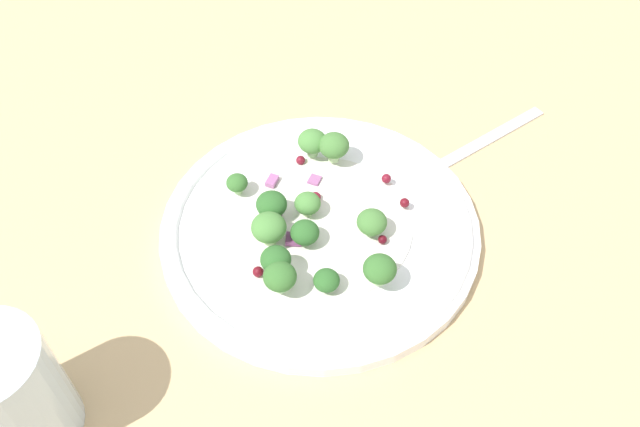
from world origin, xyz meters
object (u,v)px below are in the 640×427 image
(plate, at_px, (320,227))
(fork, at_px, (465,151))
(broccoli_floret_0, at_px, (308,204))
(broccoli_floret_2, at_px, (329,282))
(broccoli_floret_1, at_px, (237,183))
(water_glass, at_px, (8,394))

(plate, relative_size, fork, 1.70)
(broccoli_floret_0, distance_m, broccoli_floret_2, 0.08)
(plate, xyz_separation_m, broccoli_floret_2, (-0.06, -0.03, 0.02))
(plate, xyz_separation_m, broccoli_floret_1, (0.01, 0.08, 0.02))
(plate, bearing_deg, broccoli_floret_1, 85.85)
(plate, relative_size, water_glass, 2.72)
(broccoli_floret_1, relative_size, water_glass, 0.19)
(broccoli_floret_0, distance_m, broccoli_floret_1, 0.07)
(fork, distance_m, water_glass, 0.45)
(broccoli_floret_0, xyz_separation_m, broccoli_floret_1, (-0.00, 0.07, 0.00))
(broccoli_floret_2, distance_m, water_glass, 0.24)
(broccoli_floret_0, height_order, broccoli_floret_2, broccoli_floret_0)
(fork, relative_size, water_glass, 1.60)
(broccoli_floret_2, bearing_deg, broccoli_floret_1, 59.04)
(broccoli_floret_1, xyz_separation_m, fork, (0.14, -0.18, -0.03))
(water_glass, bearing_deg, fork, -30.41)
(water_glass, bearing_deg, plate, -28.31)
(broccoli_floret_0, relative_size, broccoli_floret_1, 1.19)
(broccoli_floret_1, height_order, fork, broccoli_floret_1)
(broccoli_floret_1, relative_size, broccoli_floret_2, 0.91)
(broccoli_floret_2, relative_size, water_glass, 0.21)
(plate, distance_m, fork, 0.18)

